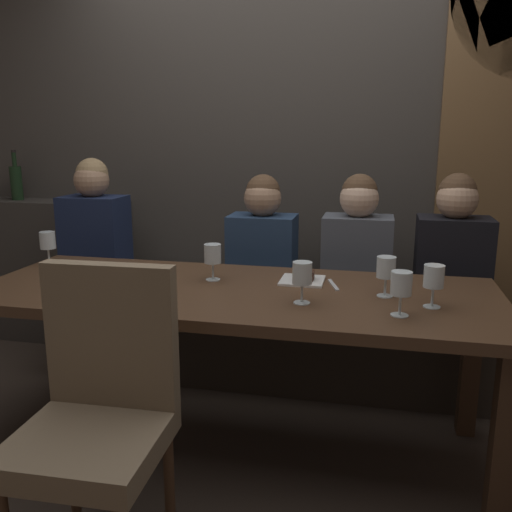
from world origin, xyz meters
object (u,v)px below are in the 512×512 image
wine_glass_far_left (401,285)px  wine_glass_end_left (48,242)px  banquette_bench (266,342)px  wine_glass_center_back (213,255)px  wine_glass_end_right (386,269)px  diner_near_end (453,252)px  diner_far_end (357,248)px  diner_redhead (95,230)px  wine_glass_center_front (302,274)px  dining_table (234,309)px  wine_bottle_dark_red (16,182)px  chair_near_side (99,402)px  fork_on_table (333,285)px  wine_glass_far_right (434,278)px  diner_bearded (262,245)px  dessert_plate (303,279)px

wine_glass_far_left → wine_glass_end_left: size_ratio=1.00×
wine_glass_far_left → banquette_bench: bearing=126.6°
wine_glass_center_back → wine_glass_end_right: bearing=-6.8°
wine_glass_far_left → diner_near_end: bearing=72.1°
diner_far_end → wine_glass_center_back: bearing=-135.8°
diner_redhead → diner_near_end: diner_redhead is taller
wine_glass_center_front → wine_glass_center_back: same height
dining_table → wine_glass_end_right: 0.65m
banquette_bench → wine_glass_far_left: (0.67, -0.90, 0.63)m
diner_near_end → wine_bottle_dark_red: bearing=172.6°
wine_glass_center_back → wine_glass_end_left: bearing=172.6°
chair_near_side → fork_on_table: 1.10m
wine_bottle_dark_red → banquette_bench: bearing=-10.7°
wine_glass_far_left → wine_glass_end_right: size_ratio=1.00×
wine_glass_far_right → wine_glass_far_left: bearing=-133.9°
wine_glass_center_back → chair_near_side: bearing=-98.2°
wine_glass_center_back → diner_near_end: bearing=27.4°
banquette_bench → wine_glass_center_back: bearing=-102.4°
wine_glass_end_right → wine_glass_far_right: (0.17, -0.11, 0.00)m
diner_bearded → wine_glass_far_right: (0.82, -0.78, 0.06)m
dining_table → wine_glass_center_front: wine_glass_center_front is taller
wine_glass_center_front → wine_glass_end_left: 1.38m
diner_far_end → wine_glass_end_right: diner_far_end is taller
diner_redhead → wine_glass_center_front: diner_redhead is taller
diner_far_end → fork_on_table: size_ratio=4.30×
dining_table → wine_glass_far_right: (0.80, -0.08, 0.20)m
diner_bearded → wine_glass_center_front: (0.33, -0.84, 0.07)m
diner_near_end → wine_glass_end_right: size_ratio=4.54×
diner_redhead → dessert_plate: bearing=-22.7°
fork_on_table → diner_far_end: bearing=65.7°
diner_far_end → fork_on_table: diner_far_end is taller
chair_near_side → wine_glass_far_left: chair_near_side is taller
diner_near_end → wine_glass_far_left: size_ratio=4.54×
diner_near_end → wine_glass_end_left: 2.03m
dining_table → diner_bearded: (-0.02, 0.70, 0.14)m
dining_table → diner_redhead: size_ratio=2.77×
diner_far_end → dessert_plate: 0.58m
dining_table → wine_glass_far_left: wine_glass_far_left is taller
diner_bearded → wine_glass_end_left: (-1.00, -0.47, 0.06)m
diner_far_end → wine_glass_end_left: size_ratio=4.45×
diner_far_end → wine_glass_center_front: bearing=-101.7°
wine_glass_center_front → wine_glass_end_left: bearing=164.6°
diner_bearded → diner_far_end: bearing=1.0°
diner_bearded → fork_on_table: bearing=-52.3°
wine_glass_center_back → fork_on_table: (0.53, 0.03, -0.11)m
diner_redhead → fork_on_table: diner_redhead is taller
diner_bearded → diner_redhead: bearing=178.7°
wine_glass_center_front → wine_glass_end_left: same height
diner_redhead → diner_far_end: diner_redhead is taller
wine_glass_center_front → diner_far_end: bearing=78.3°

